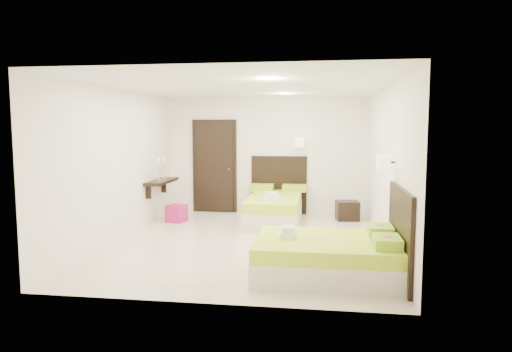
# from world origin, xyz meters

# --- Properties ---
(floor) EXTENTS (5.50, 5.50, 0.00)m
(floor) POSITION_xyz_m (0.00, 0.00, 0.00)
(floor) COLOR beige
(floor) RESTS_ON ground
(bed_single) EXTENTS (1.25, 2.08, 1.72)m
(bed_single) POSITION_xyz_m (0.28, 1.80, 0.32)
(bed_single) COLOR beige
(bed_single) RESTS_ON ground
(bed_double) EXTENTS (1.88, 1.60, 1.55)m
(bed_double) POSITION_xyz_m (1.39, -1.58, 0.28)
(bed_double) COLOR beige
(bed_double) RESTS_ON ground
(nightstand) EXTENTS (0.51, 0.47, 0.40)m
(nightstand) POSITION_xyz_m (1.78, 2.15, 0.20)
(nightstand) COLOR black
(nightstand) RESTS_ON ground
(ottoman) EXTENTS (0.43, 0.43, 0.35)m
(ottoman) POSITION_xyz_m (-1.73, 1.48, 0.17)
(ottoman) COLOR #A11555
(ottoman) RESTS_ON ground
(door) EXTENTS (1.02, 0.15, 2.14)m
(door) POSITION_xyz_m (-1.20, 2.70, 1.05)
(door) COLOR black
(door) RESTS_ON ground
(console_shelf) EXTENTS (0.35, 1.20, 0.78)m
(console_shelf) POSITION_xyz_m (-2.08, 1.60, 0.82)
(console_shelf) COLOR black
(console_shelf) RESTS_ON ground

